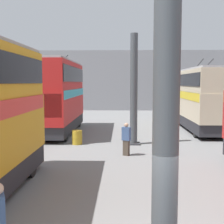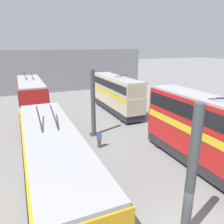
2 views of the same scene
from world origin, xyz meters
name	(u,v)px [view 1 (image 1 of 2)]	position (x,y,z in m)	size (l,w,h in m)	color
depot_back_wall	(127,81)	(36.37, 0.00, 3.94)	(0.50, 36.00, 7.88)	gray
support_column_near	(166,115)	(0.09, 0.00, 3.15)	(0.79, 0.79, 6.54)	#42474C
support_column_far	(134,92)	(13.43, 0.00, 3.15)	(0.79, 0.79, 6.54)	#42474C
bus_left_far	(198,95)	(19.82, -5.35, 2.71)	(11.16, 2.54, 5.36)	black
bus_right_far	(58,92)	(17.56, 5.35, 2.98)	(9.32, 2.54, 5.87)	black
person_aisle_midway	(126,138)	(10.51, 0.48, 0.88)	(0.41, 0.48, 1.67)	#473D33
oil_drum	(77,137)	(13.29, 3.37, 0.42)	(0.64, 0.64, 0.84)	#B28E23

